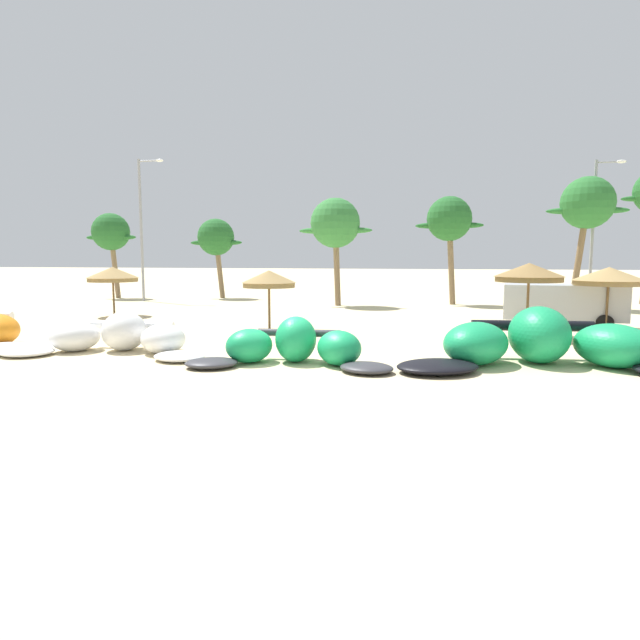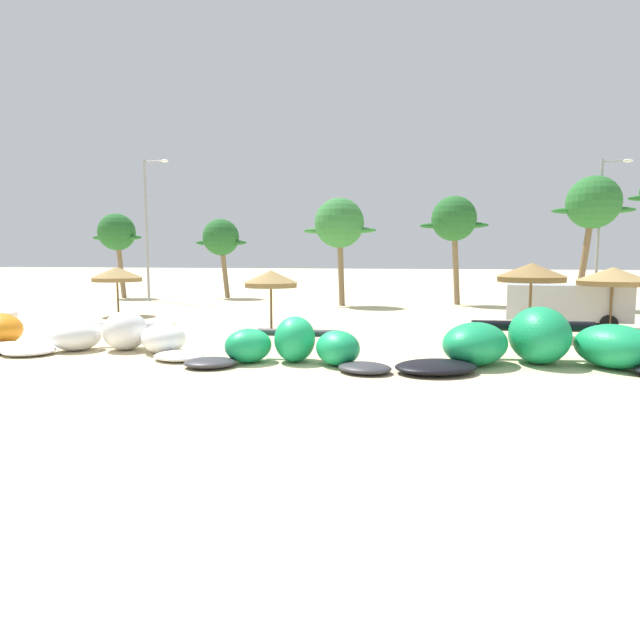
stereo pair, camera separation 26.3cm
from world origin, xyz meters
TOP-DOWN VIEW (x-y plane):
  - ground_plane at (0.00, 0.00)m, footprint 260.00×260.00m
  - kite_left at (-5.90, 0.30)m, footprint 6.85×3.31m
  - kite_left_of_center at (0.04, -0.33)m, footprint 5.99×2.92m
  - kite_center at (6.90, 0.93)m, footprint 8.62×4.45m
  - beach_umbrella_near_van at (-12.35, 9.90)m, footprint 2.59×2.59m
  - beach_umbrella_middle at (-2.88, 6.51)m, footprint 2.26×2.26m
  - beach_umbrella_near_palms at (7.31, 6.84)m, footprint 2.59×2.59m
  - beach_umbrella_outermost at (10.69, 9.02)m, footprint 2.80×2.80m
  - parked_van at (9.15, 10.23)m, footprint 5.06×2.54m
  - palm_leftmost at (-19.82, 21.23)m, footprint 4.10×2.73m
  - palm_left at (-12.25, 22.91)m, footprint 4.05×2.70m
  - palm_left_of_gap at (-2.42, 18.50)m, footprint 4.62×3.08m
  - palm_center_left at (4.49, 20.94)m, footprint 4.25×2.83m
  - palm_center_right at (12.21, 19.52)m, footprint 4.51×3.01m
  - lamppost_west at (-15.91, 19.08)m, footprint 1.90×0.24m
  - lamppost_west_center at (12.98, 20.64)m, footprint 1.72×0.24m

SIDE VIEW (x-z plane):
  - ground_plane at x=0.00m, z-range 0.00..0.00m
  - kite_left at x=-5.90m, z-range -0.15..1.12m
  - kite_left_of_center at x=0.04m, z-range -0.16..1.17m
  - kite_center at x=6.90m, z-range -0.19..1.43m
  - parked_van at x=9.15m, z-range 0.17..2.01m
  - beach_umbrella_middle at x=-2.88m, z-range 0.88..3.37m
  - beach_umbrella_near_van at x=-12.35m, z-range 0.89..3.42m
  - beach_umbrella_outermost at x=10.69m, z-range 0.94..3.57m
  - beach_umbrella_near_palms at x=7.31m, z-range 1.04..3.85m
  - palm_left at x=-12.25m, z-range 1.50..7.36m
  - palm_leftmost at x=-19.82m, z-range 1.68..7.94m
  - lamppost_west_center at x=12.98m, z-range 0.53..9.26m
  - palm_left_of_gap at x=-2.42m, z-range 1.73..8.40m
  - palm_center_left at x=4.49m, z-range 1.92..8.80m
  - lamppost_west at x=-15.91m, z-range 0.56..10.17m
  - palm_center_right at x=12.21m, z-range 2.22..9.88m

